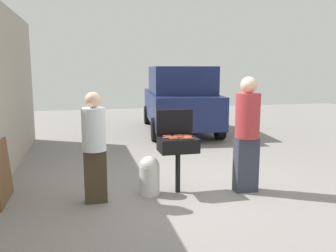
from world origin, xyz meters
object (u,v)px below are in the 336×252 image
at_px(hot_dog_12, 184,135).
at_px(hot_dog_13, 188,137).
at_px(hot_dog_4, 184,138).
at_px(hot_dog_5, 177,137).
at_px(hot_dog_3, 174,139).
at_px(hot_dog_8, 173,138).
at_px(hot_dog_0, 177,136).
at_px(person_right, 247,130).
at_px(hot_dog_11, 185,137).
at_px(hot_dog_7, 167,136).
at_px(hot_dog_9, 169,137).
at_px(bbq_grill, 178,147).
at_px(hot_dog_1, 189,138).
at_px(propane_tank, 149,175).
at_px(hot_dog_2, 178,135).
at_px(leaning_board, 3,172).
at_px(hot_dog_10, 188,137).
at_px(parked_minivan, 180,99).
at_px(hot_dog_6, 167,138).
at_px(person_left, 94,144).
at_px(hot_dog_14, 188,136).

relative_size(hot_dog_12, hot_dog_13, 1.00).
height_order(hot_dog_4, hot_dog_5, same).
distance_m(hot_dog_3, hot_dog_13, 0.27).
bearing_deg(hot_dog_8, hot_dog_4, -27.77).
bearing_deg(hot_dog_0, person_right, -14.57).
relative_size(hot_dog_11, person_right, 0.07).
distance_m(hot_dog_0, hot_dog_7, 0.15).
height_order(hot_dog_9, hot_dog_13, same).
xyz_separation_m(bbq_grill, hot_dog_1, (0.14, -0.15, 0.15)).
distance_m(hot_dog_1, hot_dog_9, 0.33).
distance_m(hot_dog_11, propane_tank, 0.81).
relative_size(hot_dog_1, hot_dog_11, 1.00).
height_order(hot_dog_1, hot_dog_4, same).
relative_size(hot_dog_4, hot_dog_11, 1.00).
bearing_deg(hot_dog_5, hot_dog_2, 73.78).
bearing_deg(leaning_board, hot_dog_10, -6.46).
height_order(hot_dog_2, parked_minivan, parked_minivan).
xyz_separation_m(hot_dog_5, propane_tank, (-0.45, 0.03, -0.58)).
distance_m(hot_dog_4, hot_dog_13, 0.14).
height_order(hot_dog_6, parked_minivan, parked_minivan).
bearing_deg(hot_dog_12, hot_dog_11, -104.43).
bearing_deg(hot_dog_1, hot_dog_9, 146.67).
distance_m(hot_dog_4, hot_dog_7, 0.32).
height_order(hot_dog_1, hot_dog_12, same).
xyz_separation_m(bbq_grill, hot_dog_12, (0.13, 0.10, 0.15)).
distance_m(hot_dog_7, person_left, 1.17).
bearing_deg(hot_dog_8, hot_dog_13, 4.56).
distance_m(hot_dog_2, person_left, 1.35).
relative_size(bbq_grill, person_right, 0.48).
height_order(hot_dog_2, person_left, person_left).
height_order(hot_dog_4, parked_minivan, parked_minivan).
relative_size(hot_dog_0, hot_dog_5, 1.00).
relative_size(hot_dog_2, hot_dog_12, 1.00).
bearing_deg(hot_dog_0, hot_dog_12, 10.98).
xyz_separation_m(hot_dog_9, hot_dog_12, (0.27, 0.07, 0.00)).
xyz_separation_m(hot_dog_14, propane_tank, (-0.63, -0.03, -0.58)).
height_order(hot_dog_5, hot_dog_12, same).
height_order(hot_dog_10, hot_dog_11, same).
bearing_deg(hot_dog_7, hot_dog_9, -83.13).
bearing_deg(bbq_grill, hot_dog_0, 91.73).
bearing_deg(hot_dog_1, hot_dog_5, 137.22).
distance_m(bbq_grill, hot_dog_0, 0.17).
distance_m(hot_dog_1, hot_dog_3, 0.24).
height_order(hot_dog_7, parked_minivan, parked_minivan).
xyz_separation_m(hot_dog_4, hot_dog_10, (0.08, 0.05, 0.00)).
xyz_separation_m(hot_dog_0, hot_dog_13, (0.15, -0.10, 0.00)).
relative_size(hot_dog_13, parked_minivan, 0.03).
bearing_deg(hot_dog_11, hot_dog_13, -39.88).
height_order(hot_dog_9, leaning_board, hot_dog_9).
xyz_separation_m(hot_dog_0, hot_dog_14, (0.18, -0.03, 0.00)).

